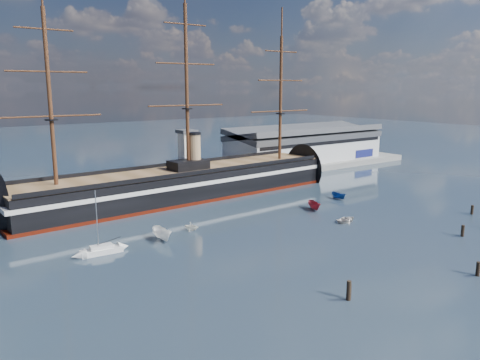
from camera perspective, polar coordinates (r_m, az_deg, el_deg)
ground at (r=112.68m, az=0.71°, el=-3.78°), size 600.00×600.00×0.00m
quay at (r=147.20m, az=-4.58°, el=-0.24°), size 180.00×18.00×2.00m
warehouse at (r=178.32m, az=7.97°, el=4.29°), size 63.00×21.00×11.60m
quay_tower at (r=139.50m, az=-6.45°, el=3.15°), size 5.00×5.00×15.00m
warship at (r=124.09m, az=-7.75°, el=-0.56°), size 113.23×20.33×53.94m
sailboat at (r=87.73m, az=-16.54°, el=-8.16°), size 7.45×2.67×11.70m
motorboat_a at (r=92.77m, az=-9.45°, el=-7.26°), size 7.62×3.06×3.01m
motorboat_b at (r=106.32m, az=12.89°, el=-4.99°), size 1.65×3.36×1.51m
motorboat_c at (r=114.88m, az=9.05°, el=-3.63°), size 6.93×4.75×2.61m
motorboat_d at (r=98.29m, az=-5.95°, el=-6.10°), size 5.64×4.77×1.93m
motorboat_f at (r=127.14m, az=11.92°, el=-2.29°), size 5.49×2.05×2.19m
piling_near_left at (r=69.06m, az=13.06°, el=-14.07°), size 0.64×0.64×3.55m
piling_near_mid at (r=83.95m, az=26.95°, el=-10.38°), size 0.64×0.64×3.02m
piling_near_right at (r=103.82m, az=25.46°, el=-6.22°), size 0.64×0.64×3.02m
piling_far_right at (r=122.34m, az=26.40°, el=-3.77°), size 0.64×0.64×2.89m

